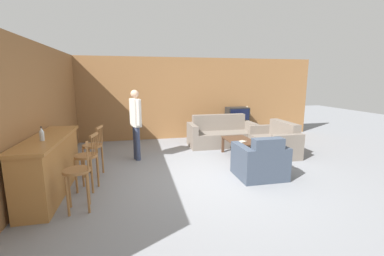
% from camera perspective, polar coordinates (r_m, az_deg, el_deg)
% --- Properties ---
extents(ground_plane, '(24.00, 24.00, 0.00)m').
position_cam_1_polar(ground_plane, '(5.17, 3.48, -11.05)').
color(ground_plane, gray).
extents(wall_back, '(9.40, 0.08, 2.60)m').
position_cam_1_polar(wall_back, '(8.38, -3.29, 6.54)').
color(wall_back, olive).
rests_on(wall_back, ground_plane).
extents(wall_left, '(0.08, 8.64, 2.60)m').
position_cam_1_polar(wall_left, '(6.22, -29.08, 3.71)').
color(wall_left, olive).
rests_on(wall_left, ground_plane).
extents(bar_counter, '(0.55, 2.09, 0.98)m').
position_cam_1_polar(bar_counter, '(4.97, -29.01, -7.26)').
color(bar_counter, '#A87038').
rests_on(bar_counter, ground_plane).
extents(bar_chair_near, '(0.44, 0.44, 1.01)m').
position_cam_1_polar(bar_chair_near, '(4.14, -23.98, -9.58)').
color(bar_chair_near, '#996638').
rests_on(bar_chair_near, ground_plane).
extents(bar_chair_mid, '(0.46, 0.46, 1.01)m').
position_cam_1_polar(bar_chair_mid, '(4.82, -22.30, -6.62)').
color(bar_chair_mid, '#996638').
rests_on(bar_chair_mid, ground_plane).
extents(bar_chair_far, '(0.46, 0.46, 1.01)m').
position_cam_1_polar(bar_chair_far, '(5.50, -21.07, -4.43)').
color(bar_chair_far, '#996638').
rests_on(bar_chair_far, ground_plane).
extents(couch_far, '(1.93, 0.87, 0.88)m').
position_cam_1_polar(couch_far, '(7.61, 6.51, -1.50)').
color(couch_far, '#70665B').
rests_on(couch_far, ground_plane).
extents(armchair_near, '(0.90, 0.82, 0.85)m').
position_cam_1_polar(armchair_near, '(5.28, 14.93, -7.34)').
color(armchair_near, '#384251').
rests_on(armchair_near, ground_plane).
extents(loveseat_right, '(0.80, 1.43, 0.84)m').
position_cam_1_polar(loveseat_right, '(7.04, 17.97, -3.00)').
color(loveseat_right, '#70665B').
rests_on(loveseat_right, ground_plane).
extents(coffee_table, '(0.61, 1.03, 0.44)m').
position_cam_1_polar(coffee_table, '(6.51, 10.52, -3.11)').
color(coffee_table, '#472D1E').
rests_on(coffee_table, ground_plane).
extents(tv_unit, '(0.98, 0.45, 0.50)m').
position_cam_1_polar(tv_unit, '(8.71, 9.88, -0.41)').
color(tv_unit, black).
rests_on(tv_unit, ground_plane).
extents(tv, '(0.71, 0.46, 0.51)m').
position_cam_1_polar(tv, '(8.63, 10.00, 2.88)').
color(tv, black).
rests_on(tv, tv_unit).
extents(bottle, '(0.07, 0.07, 0.22)m').
position_cam_1_polar(bottle, '(4.58, -30.41, -1.23)').
color(bottle, silver).
rests_on(bottle, bar_counter).
extents(book_on_table, '(0.24, 0.22, 0.02)m').
position_cam_1_polar(book_on_table, '(6.28, 11.07, -2.97)').
color(book_on_table, '#B7AD99').
rests_on(book_on_table, coffee_table).
extents(table_lamp, '(0.24, 0.24, 0.55)m').
position_cam_1_polar(table_lamp, '(8.75, 12.13, 3.90)').
color(table_lamp, brown).
rests_on(table_lamp, tv_unit).
extents(person_by_window, '(0.27, 0.47, 1.68)m').
position_cam_1_polar(person_by_window, '(6.21, -12.40, 1.68)').
color(person_by_window, '#384260').
rests_on(person_by_window, ground_plane).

